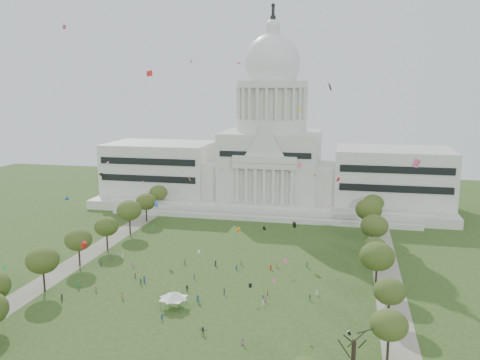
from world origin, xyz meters
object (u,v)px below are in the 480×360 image
at_px(big_bare_tree, 354,337).
at_px(event_tent, 173,295).
at_px(capitol, 271,157).
at_px(person_0, 317,293).

height_order(big_bare_tree, event_tent, big_bare_tree).
relative_size(big_bare_tree, event_tent, 1.54).
xyz_separation_m(capitol, event_tent, (-6.31, -118.51, -18.96)).
bearing_deg(person_0, capitol, 156.87).
bearing_deg(capitol, event_tent, -93.05).
height_order(capitol, person_0, capitol).
height_order(capitol, big_bare_tree, capitol).
relative_size(capitol, person_0, 97.23).
bearing_deg(event_tent, capitol, 86.95).
bearing_deg(person_0, event_tent, -105.18).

